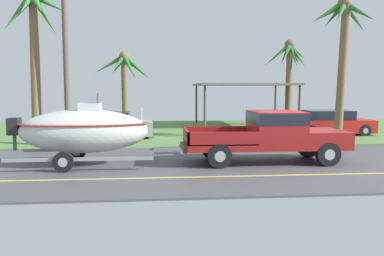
% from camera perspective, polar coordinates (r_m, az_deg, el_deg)
% --- Properties ---
extents(ground, '(36.00, 22.00, 0.11)m').
position_cam_1_polar(ground, '(22.36, 7.74, -1.04)').
color(ground, '#4C4C51').
extents(pickup_truck_towing, '(5.82, 2.06, 1.80)m').
position_cam_1_polar(pickup_truck_towing, '(14.31, 11.68, -0.78)').
color(pickup_truck_towing, maroon).
rests_on(pickup_truck_towing, ground).
extents(boat_on_trailer, '(5.66, 2.36, 2.43)m').
position_cam_1_polar(boat_on_trailer, '(13.88, -15.22, -0.38)').
color(boat_on_trailer, gray).
rests_on(boat_on_trailer, ground).
extents(parked_sedan_near, '(4.34, 1.92, 1.38)m').
position_cam_1_polar(parked_sedan_near, '(23.30, 19.14, 0.66)').
color(parked_sedan_near, '#B21E19').
rests_on(parked_sedan_near, ground).
extents(parked_sedan_far, '(4.31, 1.93, 1.38)m').
position_cam_1_polar(parked_sedan_far, '(21.01, -11.70, 0.34)').
color(parked_sedan_far, '#99999E').
rests_on(parked_sedan_far, ground).
extents(carport_awning, '(6.41, 5.50, 2.91)m').
position_cam_1_polar(carport_awning, '(27.21, 7.41, 6.05)').
color(carport_awning, '#4C4238').
rests_on(carport_awning, ground).
extents(palm_tree_near_left, '(2.98, 2.86, 5.86)m').
position_cam_1_polar(palm_tree_near_left, '(28.13, 13.69, 9.07)').
color(palm_tree_near_left, brown).
rests_on(palm_tree_near_left, ground).
extents(palm_tree_near_right, '(3.01, 2.83, 6.92)m').
position_cam_1_polar(palm_tree_near_right, '(20.70, 20.68, 11.83)').
color(palm_tree_near_right, brown).
rests_on(palm_tree_near_right, ground).
extents(palm_tree_mid, '(3.54, 2.92, 4.84)m').
position_cam_1_polar(palm_tree_mid, '(24.79, -9.52, 7.80)').
color(palm_tree_mid, brown).
rests_on(palm_tree_mid, ground).
extents(palm_tree_far_left, '(2.90, 2.65, 7.04)m').
position_cam_1_polar(palm_tree_far_left, '(19.62, -21.63, 12.78)').
color(palm_tree_far_left, brown).
rests_on(palm_tree_far_left, ground).
extents(utility_pole, '(0.24, 1.80, 8.64)m').
position_cam_1_polar(utility_pole, '(18.57, -17.60, 11.25)').
color(utility_pole, brown).
rests_on(utility_pole, ground).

